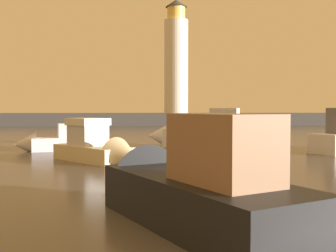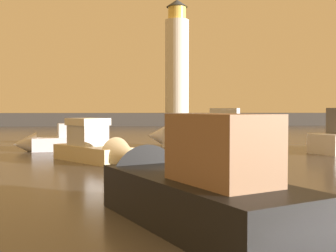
{
  "view_description": "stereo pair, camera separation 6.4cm",
  "coord_description": "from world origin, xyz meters",
  "px_view_note": "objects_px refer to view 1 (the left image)",
  "views": [
    {
      "loc": [
        -1.97,
        -2.89,
        2.6
      ],
      "look_at": [
        -0.11,
        20.42,
        1.67
      ],
      "focal_mm": 44.58,
      "sensor_mm": 36.0,
      "label": 1
    },
    {
      "loc": [
        -1.9,
        -2.9,
        2.6
      ],
      "look_at": [
        -0.11,
        20.42,
        1.67
      ],
      "focal_mm": 44.58,
      "sensor_mm": 36.0,
      "label": 2
    }
  ],
  "objects_px": {
    "lighthouse": "(176,60)",
    "motorboat_2": "(58,142)",
    "motorboat_1": "(199,135)",
    "motorboat_3": "(102,149)",
    "motorboat_0": "(177,185)",
    "mooring_buoy": "(224,160)"
  },
  "relations": [
    {
      "from": "motorboat_1",
      "to": "motorboat_0",
      "type": "bearing_deg",
      "value": -100.29
    },
    {
      "from": "motorboat_3",
      "to": "mooring_buoy",
      "type": "relative_size",
      "value": 6.33
    },
    {
      "from": "motorboat_0",
      "to": "motorboat_1",
      "type": "xyz_separation_m",
      "value": [
        3.41,
        18.78,
        0.06
      ]
    },
    {
      "from": "motorboat_2",
      "to": "motorboat_0",
      "type": "bearing_deg",
      "value": -70.85
    },
    {
      "from": "motorboat_3",
      "to": "motorboat_0",
      "type": "bearing_deg",
      "value": -76.2
    },
    {
      "from": "lighthouse",
      "to": "mooring_buoy",
      "type": "xyz_separation_m",
      "value": [
        -2.92,
        -49.85,
        -10.19
      ]
    },
    {
      "from": "motorboat_0",
      "to": "motorboat_1",
      "type": "height_order",
      "value": "motorboat_1"
    },
    {
      "from": "lighthouse",
      "to": "motorboat_3",
      "type": "xyz_separation_m",
      "value": [
        -8.28,
        -46.6,
        -9.97
      ]
    },
    {
      "from": "lighthouse",
      "to": "mooring_buoy",
      "type": "bearing_deg",
      "value": -93.35
    },
    {
      "from": "motorboat_2",
      "to": "mooring_buoy",
      "type": "xyz_separation_m",
      "value": [
        8.59,
        -9.44,
        -0.12
      ]
    },
    {
      "from": "motorboat_3",
      "to": "motorboat_2",
      "type": "bearing_deg",
      "value": 117.58
    },
    {
      "from": "lighthouse",
      "to": "motorboat_1",
      "type": "relative_size",
      "value": 2.26
    },
    {
      "from": "motorboat_1",
      "to": "motorboat_2",
      "type": "bearing_deg",
      "value": -168.2
    },
    {
      "from": "motorboat_0",
      "to": "motorboat_3",
      "type": "xyz_separation_m",
      "value": [
        -2.62,
        10.66,
        -0.12
      ]
    },
    {
      "from": "motorboat_2",
      "to": "lighthouse",
      "type": "bearing_deg",
      "value": 74.1
    },
    {
      "from": "lighthouse",
      "to": "motorboat_0",
      "type": "distance_m",
      "value": 58.38
    },
    {
      "from": "motorboat_1",
      "to": "motorboat_3",
      "type": "height_order",
      "value": "motorboat_1"
    },
    {
      "from": "motorboat_1",
      "to": "mooring_buoy",
      "type": "bearing_deg",
      "value": -93.35
    },
    {
      "from": "motorboat_0",
      "to": "motorboat_1",
      "type": "bearing_deg",
      "value": 79.71
    },
    {
      "from": "motorboat_0",
      "to": "motorboat_1",
      "type": "distance_m",
      "value": 19.09
    },
    {
      "from": "motorboat_0",
      "to": "motorboat_3",
      "type": "distance_m",
      "value": 10.98
    },
    {
      "from": "lighthouse",
      "to": "motorboat_2",
      "type": "distance_m",
      "value": 43.21
    }
  ]
}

